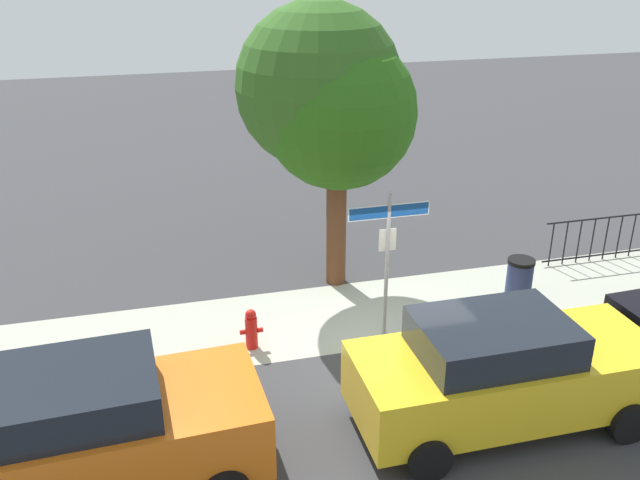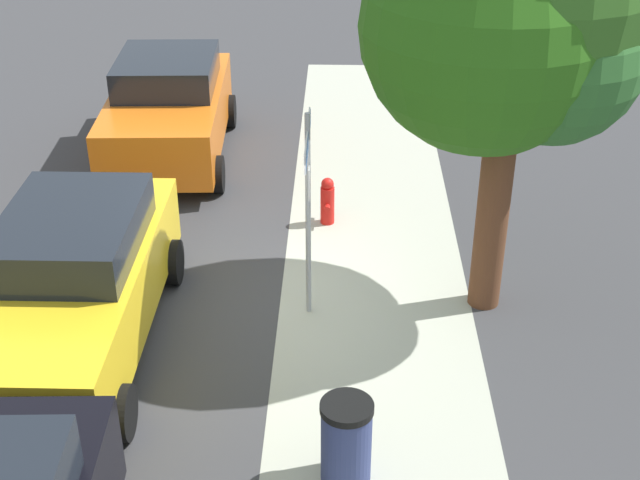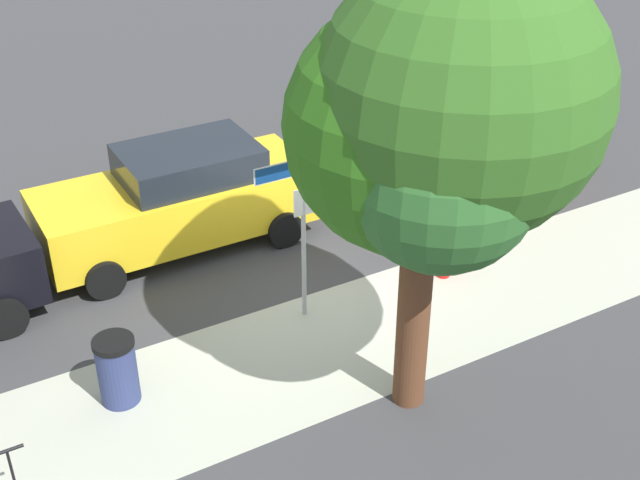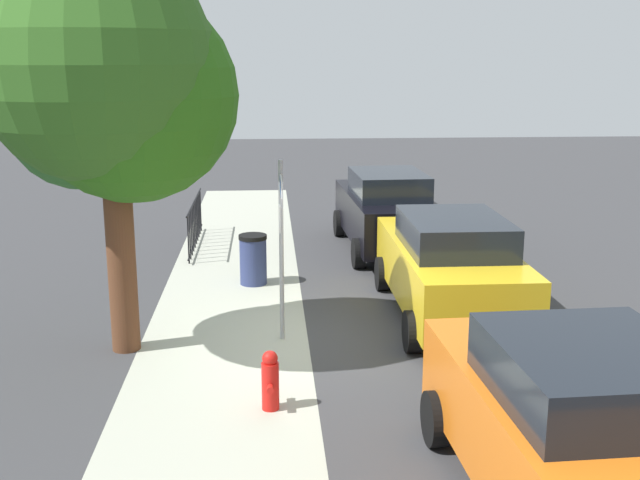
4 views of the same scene
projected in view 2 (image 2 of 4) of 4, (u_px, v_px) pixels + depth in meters
The scene contains 8 objects.
ground_plane at pixel (280, 301), 12.00m from camera, with size 60.00×60.00×0.00m, color #38383A.
sidewalk_strip at pixel (380, 397), 10.24m from camera, with size 24.00×2.60×0.00m, color #A7A998.
street_sign at pixel (308, 178), 10.81m from camera, with size 1.49×0.07×2.83m.
shade_tree at pixel (514, 10), 10.15m from camera, with size 3.46×3.56×5.88m.
car_orange at pixel (168, 109), 15.71m from camera, with size 4.31×2.30×1.82m.
car_yellow at pixel (73, 285), 10.67m from camera, with size 4.65×2.02×1.79m.
fire_hydrant at pixel (327, 201), 13.75m from camera, with size 0.42×0.22×0.78m.
trash_bin at pixel (346, 442), 8.89m from camera, with size 0.55×0.55×0.98m.
Camera 2 is at (9.97, 0.81, 6.70)m, focal length 49.14 mm.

